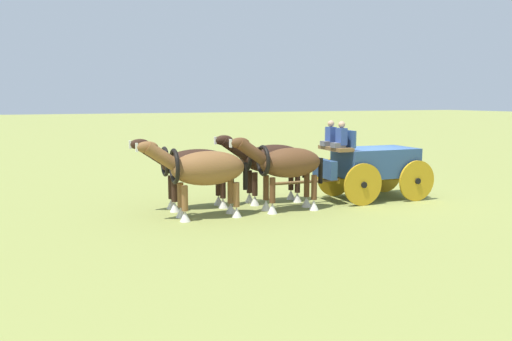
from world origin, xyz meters
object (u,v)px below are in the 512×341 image
(draft_horse_lead_off, at_px, (192,165))
(draft_horse_lead_near, at_px, (204,170))
(draft_horse_rear_near, at_px, (286,165))
(show_wagon, at_px, (371,163))
(draft_horse_rear_off, at_px, (270,161))

(draft_horse_lead_off, bearing_deg, draft_horse_lead_near, 88.41)
(draft_horse_rear_near, bearing_deg, show_wagon, -171.75)
(draft_horse_rear_off, distance_m, draft_horse_lead_off, 2.61)
(draft_horse_rear_near, relative_size, draft_horse_lead_near, 0.95)
(show_wagon, bearing_deg, draft_horse_rear_off, -12.86)
(show_wagon, bearing_deg, draft_horse_lead_near, 3.81)
(draft_horse_rear_near, distance_m, draft_horse_lead_near, 2.59)
(draft_horse_lead_near, xyz_separation_m, draft_horse_lead_off, (-0.04, -1.30, -0.03))
(draft_horse_lead_off, bearing_deg, draft_horse_rear_off, 177.70)
(draft_horse_lead_near, relative_size, draft_horse_lead_off, 0.99)
(show_wagon, xyz_separation_m, draft_horse_rear_off, (3.46, -0.79, 0.18))
(show_wagon, xyz_separation_m, draft_horse_rear_near, (3.51, 0.51, 0.18))
(draft_horse_rear_off, bearing_deg, draft_horse_rear_near, 87.64)
(draft_horse_rear_near, xyz_separation_m, draft_horse_lead_off, (2.55, -1.40, -0.05))
(show_wagon, bearing_deg, draft_horse_lead_off, -8.39)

